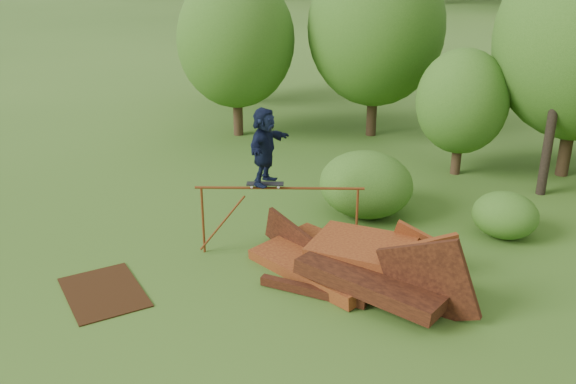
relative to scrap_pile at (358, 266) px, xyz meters
The scene contains 13 objects.
ground 2.07m from the scrap_pile, 127.92° to the right, with size 240.00×240.00×0.00m, color #2D5116.
scrap_pile is the anchor object (origin of this frame).
grind_rail 2.43m from the scrap_pile, behind, with size 3.52×2.02×1.74m.
skateboard 2.89m from the scrap_pile, behind, with size 0.88×0.63×0.09m.
skater 3.45m from the scrap_pile, behind, with size 1.70×0.54×1.83m, color black.
flat_plate 5.63m from the scrap_pile, 144.05° to the right, with size 2.17×1.55×0.03m, color black.
tree_0 12.22m from the scrap_pile, 137.75° to the left, with size 4.34×4.34×6.12m.
tree_1 11.93m from the scrap_pile, 112.20° to the left, with size 5.01×5.01×6.97m.
tree_2 8.20m from the scrap_pile, 91.32° to the left, with size 2.88×2.88×4.06m.
tree_6 16.88m from the scrap_pile, 132.85° to the left, with size 3.99×3.99×5.58m.
shrub_left 3.75m from the scrap_pile, 111.70° to the left, with size 2.60×2.40×1.80m, color #224512.
shrub_right 4.61m from the scrap_pile, 60.41° to the left, with size 1.67×1.54×1.19m, color #224512.
utility_pole 9.24m from the scrap_pile, 71.23° to the left, with size 1.40×0.28×10.03m.
Camera 1 is at (6.34, -10.10, 7.31)m, focal length 40.00 mm.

